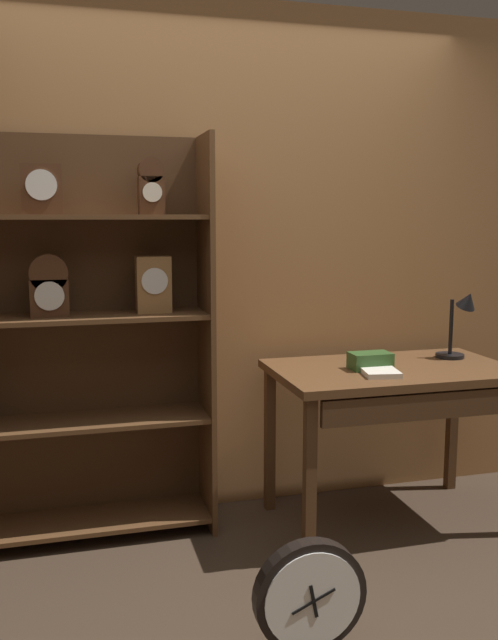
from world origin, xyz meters
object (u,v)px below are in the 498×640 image
Objects in this scene: bookshelf at (45,339)px; round_clock_large at (310,600)px; open_repair_manual at (379,371)px; desk_lamp at (460,321)px; toolbox_small at (370,361)px; workbench at (394,387)px.

bookshelf reaches higher than round_clock_large.
open_repair_manual is at bearing 51.89° from round_clock_large.
bookshelf is 4.34× the size of round_clock_large.
round_clock_large is (-1.20, -1.03, -0.78)m from desk_lamp.
desk_lamp is 1.66× the size of open_repair_manual.
desk_lamp is 1.84× the size of toolbox_small.
desk_lamp reaches higher than workbench.
bookshelf is 2.08m from desk_lamp.
open_repair_manual reaches higher than workbench.
toolbox_small is at bearing -10.64° from bookshelf.
toolbox_small reaches higher than workbench.
bookshelf is at bearing 169.85° from workbench.
round_clock_large is at bearing -139.24° from desk_lamp.
desk_lamp is 0.83× the size of round_clock_large.
workbench is 0.54m from desk_lamp.
bookshelf reaches higher than desk_lamp.
workbench is 5.35× the size of open_repair_manual.
bookshelf is 9.68× the size of toolbox_small.
toolbox_small is 0.45× the size of round_clock_large.
bookshelf is 1.67m from round_clock_large.
workbench reaches higher than round_clock_large.
open_repair_manual is 0.50× the size of round_clock_large.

